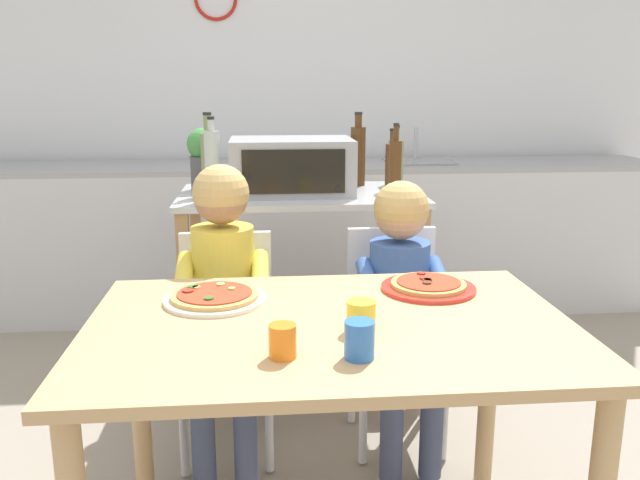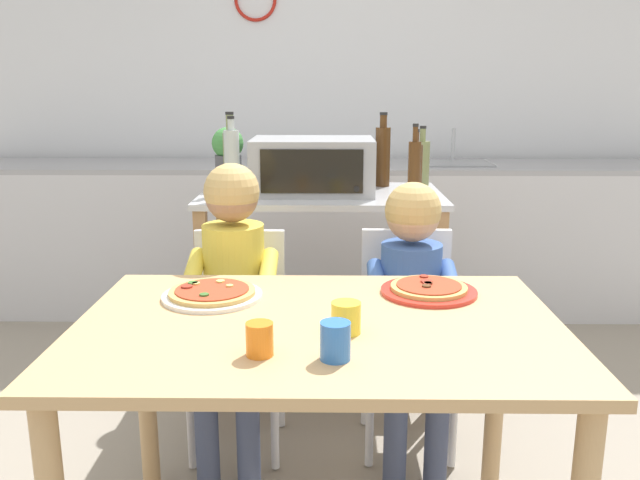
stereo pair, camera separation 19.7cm
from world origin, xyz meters
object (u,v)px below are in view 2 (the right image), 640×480
(drinking_cup_blue, at_px, (335,341))
(bottle_slim_sauce, at_px, (232,163))
(bottle_brown_beer, at_px, (414,170))
(pizza_plate_red_rimmed, at_px, (429,289))
(bottle_tall_green_wine, at_px, (383,155))
(toaster_oven, at_px, (313,166))
(potted_herb_plant, at_px, (228,155))
(child_in_blue_striped_shirt, at_px, (413,286))
(kitchen_island_cart, at_px, (321,259))
(child_in_yellow_shirt, at_px, (232,278))
(bottle_squat_spirits, at_px, (415,167))
(dining_chair_right, at_px, (407,322))
(dining_table, at_px, (319,360))
(dining_chair_left, at_px, (238,324))
(bottle_dark_olive_oil, at_px, (231,160))
(drinking_cup_orange, at_px, (260,339))
(drinking_cup_yellow, at_px, (346,318))
(bottle_clear_vinegar, at_px, (422,162))
(pizza_plate_white, at_px, (212,294))

(drinking_cup_blue, bearing_deg, bottle_slim_sauce, 107.86)
(bottle_brown_beer, xyz_separation_m, pizza_plate_red_rimmed, (-0.04, -0.74, -0.26))
(pizza_plate_red_rimmed, bearing_deg, bottle_tall_green_wine, 92.64)
(toaster_oven, distance_m, potted_herb_plant, 0.41)
(child_in_blue_striped_shirt, bearing_deg, toaster_oven, 122.21)
(kitchen_island_cart, bearing_deg, child_in_yellow_shirt, -117.02)
(bottle_squat_spirits, distance_m, dining_chair_right, 0.73)
(dining_table, distance_m, child_in_yellow_shirt, 0.66)
(bottle_tall_green_wine, height_order, drinking_cup_blue, bottle_tall_green_wine)
(potted_herb_plant, distance_m, dining_chair_left, 0.85)
(dining_chair_left, relative_size, child_in_yellow_shirt, 0.75)
(toaster_oven, relative_size, dining_chair_left, 0.64)
(kitchen_island_cart, xyz_separation_m, pizza_plate_red_rimmed, (0.33, -0.94, 0.16))
(bottle_slim_sauce, xyz_separation_m, bottle_squat_spirits, (0.77, 0.18, -0.04))
(bottle_dark_olive_oil, bearing_deg, bottle_tall_green_wine, 18.12)
(drinking_cup_orange, xyz_separation_m, drinking_cup_yellow, (0.20, 0.14, 0.00))
(pizza_plate_red_rimmed, bearing_deg, kitchen_island_cart, 109.35)
(bottle_squat_spirits, height_order, dining_table, bottle_squat_spirits)
(bottle_squat_spirits, xyz_separation_m, drinking_cup_blue, (-0.36, -1.45, -0.21))
(bottle_brown_beer, relative_size, dining_chair_left, 0.38)
(bottle_dark_olive_oil, distance_m, drinking_cup_orange, 1.42)
(bottle_tall_green_wine, bearing_deg, toaster_oven, -148.37)
(dining_chair_left, bearing_deg, kitchen_island_cart, 57.73)
(drinking_cup_blue, bearing_deg, kitchen_island_cart, 91.88)
(bottle_slim_sauce, xyz_separation_m, drinking_cup_blue, (0.41, -1.27, -0.25))
(dining_table, bearing_deg, bottle_clear_vinegar, 72.00)
(toaster_oven, xyz_separation_m, bottle_clear_vinegar, (0.50, 0.22, -0.01))
(bottle_brown_beer, distance_m, drinking_cup_blue, 1.29)
(child_in_yellow_shirt, bearing_deg, dining_chair_left, 90.00)
(kitchen_island_cart, height_order, drinking_cup_yellow, kitchen_island_cart)
(kitchen_island_cart, distance_m, dining_chair_left, 0.59)
(bottle_slim_sauce, xyz_separation_m, dining_chair_right, (0.69, -0.31, -0.57))
(kitchen_island_cart, bearing_deg, pizza_plate_white, -107.29)
(dining_chair_right, bearing_deg, child_in_blue_striped_shirt, -90.00)
(bottle_squat_spirits, distance_m, bottle_dark_olive_oil, 0.80)
(toaster_oven, height_order, bottle_brown_beer, bottle_brown_beer)
(bottle_dark_olive_oil, distance_m, pizza_plate_red_rimmed, 1.20)
(kitchen_island_cart, distance_m, drinking_cup_yellow, 1.28)
(bottle_clear_vinegar, distance_m, potted_herb_plant, 0.89)
(pizza_plate_white, bearing_deg, dining_chair_right, 39.41)
(kitchen_island_cart, xyz_separation_m, child_in_yellow_shirt, (-0.31, -0.60, 0.09))
(dining_chair_right, bearing_deg, drinking_cup_orange, -116.07)
(bottle_tall_green_wine, relative_size, drinking_cup_orange, 4.27)
(bottle_slim_sauce, relative_size, child_in_yellow_shirt, 0.31)
(dining_table, bearing_deg, toaster_oven, 92.05)
(bottle_dark_olive_oil, distance_m, pizza_plate_white, 1.01)
(dining_table, height_order, dining_chair_left, dining_chair_left)
(drinking_cup_yellow, bearing_deg, potted_herb_plant, 109.67)
(child_in_blue_striped_shirt, bearing_deg, child_in_yellow_shirt, -178.34)
(dining_table, distance_m, drinking_cup_yellow, 0.18)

